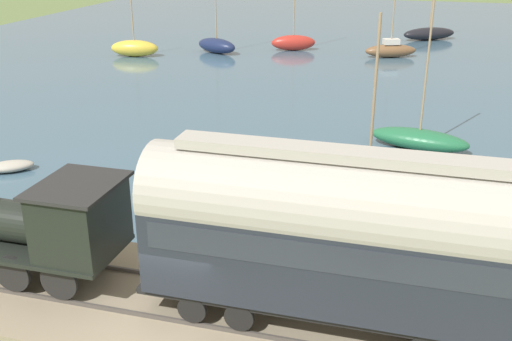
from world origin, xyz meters
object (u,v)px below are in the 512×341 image
object	(u,v)px
sailboat_brown	(391,49)
rowboat_mid_harbor	(10,166)
sailboat_red	(293,42)
sailboat_green	(419,138)
steam_locomotive	(45,223)
sailboat_navy	(217,45)
sailboat_black	(429,33)
passenger_coach	(340,232)
sailboat_yellow	(134,48)
sailboat_gray	(366,212)

from	to	relation	value
sailboat_brown	rowboat_mid_harbor	world-z (taller)	sailboat_brown
sailboat_red	sailboat_green	xyz separation A→B (m)	(-23.40, -11.28, -0.19)
sailboat_brown	sailboat_red	xyz separation A→B (m)	(0.85, 8.43, 0.08)
steam_locomotive	sailboat_navy	xyz separation A→B (m)	(36.10, 7.48, -1.66)
sailboat_red	sailboat_green	size ratio (longest dim) A/B	1.12
sailboat_navy	sailboat_green	distance (m)	26.81
sailboat_black	sailboat_red	xyz separation A→B (m)	(-8.77, 11.43, 0.11)
steam_locomotive	sailboat_navy	distance (m)	36.90
sailboat_brown	sailboat_green	bearing A→B (deg)	165.88
passenger_coach	sailboat_brown	size ratio (longest dim) A/B	1.07
steam_locomotive	sailboat_red	xyz separation A→B (m)	(39.07, 1.39, -1.60)
sailboat_black	sailboat_brown	distance (m)	10.08
sailboat_black	sailboat_yellow	distance (m)	28.00
steam_locomotive	sailboat_black	size ratio (longest dim) A/B	0.74
sailboat_navy	sailboat_green	bearing A→B (deg)	-113.94
rowboat_mid_harbor	steam_locomotive	bearing A→B (deg)	-172.56
sailboat_brown	rowboat_mid_harbor	size ratio (longest dim) A/B	4.18
sailboat_brown	sailboat_yellow	world-z (taller)	sailboat_brown
steam_locomotive	sailboat_gray	bearing A→B (deg)	-49.90
steam_locomotive	passenger_coach	distance (m)	8.20
passenger_coach	sailboat_green	distance (m)	15.99
steam_locomotive	sailboat_navy	size ratio (longest dim) A/B	0.66
sailboat_green	sailboat_navy	bearing A→B (deg)	52.39
sailboat_black	sailboat_yellow	xyz separation A→B (m)	(-15.01, 23.64, 0.08)
passenger_coach	sailboat_gray	xyz separation A→B (m)	(6.93, -0.08, -2.71)
sailboat_navy	sailboat_red	bearing A→B (deg)	-38.28
sailboat_brown	sailboat_red	size ratio (longest dim) A/B	0.98
steam_locomotive	sailboat_brown	distance (m)	38.90
sailboat_red	passenger_coach	bearing A→B (deg)	173.81
sailboat_brown	sailboat_yellow	bearing A→B (deg)	83.31
sailboat_gray	sailboat_yellow	xyz separation A→B (m)	(25.90, 21.83, 0.21)
sailboat_gray	sailboat_red	world-z (taller)	sailboat_red
sailboat_black	rowboat_mid_harbor	size ratio (longest dim) A/B	3.57
steam_locomotive	sailboat_black	world-z (taller)	sailboat_black
sailboat_brown	passenger_coach	bearing A→B (deg)	160.35
passenger_coach	sailboat_green	size ratio (longest dim) A/B	1.17
sailboat_navy	passenger_coach	bearing A→B (deg)	-130.91
steam_locomotive	rowboat_mid_harbor	bearing A→B (deg)	42.92
passenger_coach	sailboat_red	bearing A→B (deg)	13.72
steam_locomotive	sailboat_gray	xyz separation A→B (m)	(6.93, -8.23, -1.85)
sailboat_yellow	sailboat_green	xyz separation A→B (m)	(-17.16, -23.49, -0.16)
sailboat_red	rowboat_mid_harbor	world-z (taller)	sailboat_red
sailboat_navy	sailboat_red	size ratio (longest dim) A/B	0.94
passenger_coach	sailboat_black	size ratio (longest dim) A/B	1.25
sailboat_brown	sailboat_red	distance (m)	8.47
sailboat_gray	sailboat_navy	size ratio (longest dim) A/B	0.84
sailboat_navy	rowboat_mid_harbor	size ratio (longest dim) A/B	4.01
sailboat_black	sailboat_green	world-z (taller)	sailboat_green
sailboat_gray	sailboat_red	xyz separation A→B (m)	(32.14, 9.62, 0.24)
sailboat_navy	sailboat_black	world-z (taller)	sailboat_navy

